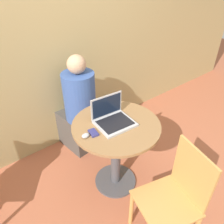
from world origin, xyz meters
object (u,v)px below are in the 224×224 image
object	(u,v)px
cell_phone	(93,133)
person_seated	(78,112)
chair_empty	(174,198)
laptop	(112,118)

from	to	relation	value
cell_phone	person_seated	world-z (taller)	person_seated
chair_empty	person_seated	size ratio (longest dim) A/B	0.75
chair_empty	person_seated	distance (m)	1.37
person_seated	chair_empty	bearing A→B (deg)	-90.43
cell_phone	chair_empty	size ratio (longest dim) A/B	0.12
cell_phone	chair_empty	xyz separation A→B (m)	(0.24, -0.68, -0.31)
laptop	person_seated	size ratio (longest dim) A/B	0.28
laptop	chair_empty	world-z (taller)	laptop
laptop	person_seated	xyz separation A→B (m)	(0.03, 0.67, -0.30)
laptop	chair_empty	distance (m)	0.78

